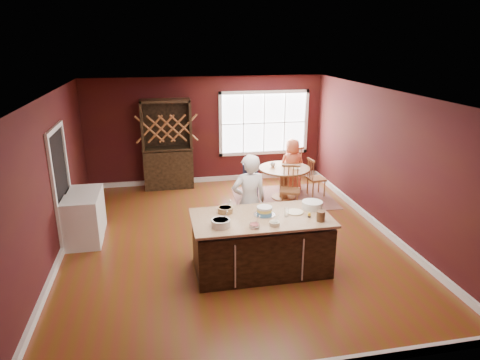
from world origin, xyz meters
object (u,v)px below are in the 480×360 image
dining_table (284,177)px  washer (82,222)px  seated_woman (292,166)px  hutch (167,145)px  high_chair (250,179)px  baker (249,202)px  layer_cake (264,211)px  chair_south (290,189)px  chair_north (291,166)px  kitchen_island (261,244)px  toddler (249,163)px  dryer (87,210)px  chair_east (317,177)px

dining_table → washer: 4.54m
seated_woman → hutch: hutch is taller
high_chair → baker: bearing=-91.6°
layer_cake → chair_south: layer_cake is taller
layer_cake → chair_north: bearing=66.3°
high_chair → dining_table: bearing=-8.1°
chair_south → kitchen_island: bearing=-98.5°
kitchen_island → chair_north: size_ratio=2.05×
toddler → washer: bearing=-150.6°
toddler → high_chair: bearing=-86.2°
kitchen_island → dining_table: (1.30, 3.05, 0.10)m
seated_woman → washer: bearing=21.1°
seated_woman → dryer: (-4.57, -1.40, -0.23)m
baker → washer: (-2.93, 0.62, -0.42)m
high_chair → hutch: (-1.86, 1.06, 0.67)m
high_chair → toddler: 0.38m
chair_south → hutch: size_ratio=0.45×
kitchen_island → chair_north: chair_north is taller
dining_table → seated_woman: (0.32, 0.43, 0.12)m
chair_east → seated_woman: bearing=45.5°
chair_east → toddler: size_ratio=3.57×
seated_woman → hutch: size_ratio=0.60×
chair_north → dryer: bearing=2.4°
baker → chair_north: bearing=-125.2°
washer → layer_cake: bearing=-24.5°
dryer → toddler: bearing=20.8°
dryer → baker: bearing=-23.3°
chair_south → seated_woman: bearing=90.0°
kitchen_island → hutch: (-1.31, 4.37, 0.66)m
layer_cake → high_chair: size_ratio=0.40×
seated_woman → dryer: bearing=14.1°
dining_table → high_chair: 0.80m
layer_cake → chair_east: size_ratio=0.37×
chair_east → chair_north: (-0.39, 0.76, 0.07)m
chair_south → chair_north: size_ratio=0.94×
kitchen_island → high_chair: 3.36m
baker → dryer: size_ratio=2.00×
toddler → chair_south: bearing=-58.2°
chair_north → high_chair: size_ratio=1.22×
chair_south → high_chair: size_ratio=1.14×
chair_north → baker: bearing=41.7°
high_chair → dryer: 3.71m
seated_woman → toddler: size_ratio=5.05×
kitchen_island → chair_south: size_ratio=2.19×
layer_cake → high_chair: 3.33m
layer_cake → chair_north: 4.15m
seated_woman → toddler: 1.09m
chair_east → dryer: size_ratio=1.07×
baker → washer: bearing=-17.3°
chair_north → toddler: 1.29m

